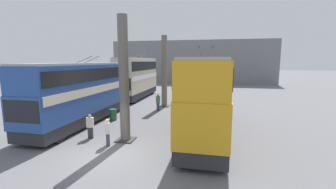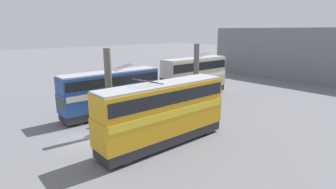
{
  "view_description": "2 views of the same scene",
  "coord_description": "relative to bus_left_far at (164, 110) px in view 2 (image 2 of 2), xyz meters",
  "views": [
    {
      "loc": [
        -10.23,
        -5.34,
        4.88
      ],
      "look_at": [
        8.75,
        -1.33,
        1.98
      ],
      "focal_mm": 24.0,
      "sensor_mm": 36.0,
      "label": 1
    },
    {
      "loc": [
        -8.09,
        -19.95,
        8.99
      ],
      "look_at": [
        8.9,
        -0.11,
        2.53
      ],
      "focal_mm": 28.0,
      "sensor_mm": 36.0,
      "label": 2
    }
  ],
  "objects": [
    {
      "name": "depot_back_wall",
      "position": [
        34.75,
        4.8,
        1.82
      ],
      "size": [
        0.5,
        36.0,
        9.37
      ],
      "color": "slate",
      "rests_on": "ground_plane"
    },
    {
      "name": "person_by_right_row",
      "position": [
        -2.25,
        7.12,
        -2.04
      ],
      "size": [
        0.36,
        0.48,
        1.57
      ],
      "rotation": [
        0.0,
        0.0,
        3.47
      ],
      "color": "#2D2D33",
      "rests_on": "ground_plane"
    },
    {
      "name": "support_column_near",
      "position": [
        -2.13,
        4.8,
        0.78
      ],
      "size": [
        1.08,
        1.08,
        7.53
      ],
      "color": "#605B56",
      "rests_on": "ground_plane"
    },
    {
      "name": "person_aisle_foreground",
      "position": [
        -3.16,
        5.46,
        -2.03
      ],
      "size": [
        0.48,
        0.41,
        1.59
      ],
      "rotation": [
        0.0,
        0.0,
        5.22
      ],
      "color": "#384251",
      "rests_on": "ground_plane"
    },
    {
      "name": "bus_right_mid",
      "position": [
        0.65,
        9.59,
        -0.17
      ],
      "size": [
        10.94,
        2.54,
        5.35
      ],
      "color": "black",
      "rests_on": "ground_plane"
    },
    {
      "name": "bus_right_far",
      "position": [
        13.48,
        9.59,
        0.14
      ],
      "size": [
        10.44,
        2.54,
        5.91
      ],
      "color": "black",
      "rests_on": "ground_plane"
    },
    {
      "name": "ground_plane",
      "position": [
        -4.44,
        4.8,
        -2.86
      ],
      "size": [
        240.0,
        240.0,
        0.0
      ],
      "primitive_type": "plane",
      "color": "slate"
    },
    {
      "name": "person_aisle_midway",
      "position": [
        6.5,
        4.94,
        -1.97
      ],
      "size": [
        0.33,
        0.46,
        1.68
      ],
      "rotation": [
        0.0,
        0.0,
        0.24
      ],
      "color": "#384251",
      "rests_on": "ground_plane"
    },
    {
      "name": "bus_left_far",
      "position": [
        0.0,
        0.0,
        0.0
      ],
      "size": [
        11.27,
        2.54,
        5.66
      ],
      "color": "black",
      "rests_on": "ground_plane"
    },
    {
      "name": "oil_drum",
      "position": [
        2.21,
        7.7,
        -2.39
      ],
      "size": [
        0.6,
        0.6,
        0.94
      ],
      "color": "#235638",
      "rests_on": "ground_plane"
    },
    {
      "name": "support_column_far",
      "position": [
        8.69,
        4.8,
        0.78
      ],
      "size": [
        1.08,
        1.08,
        7.53
      ],
      "color": "#605B56",
      "rests_on": "ground_plane"
    }
  ]
}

